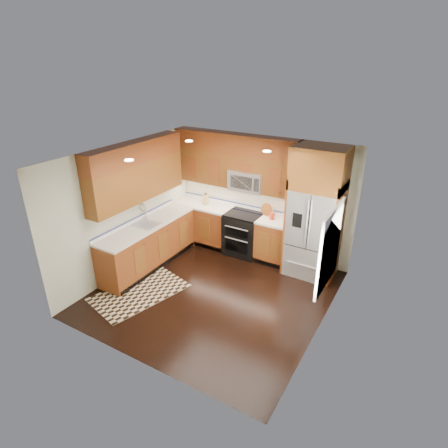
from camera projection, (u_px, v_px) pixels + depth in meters
The scene contains 16 objects.
ground at pixel (213, 293), 7.01m from camera, with size 4.00×4.00×0.00m, color black.
wall_back at pixel (262, 196), 8.04m from camera, with size 4.00×0.02×2.60m, color beige.
wall_left at pixel (127, 208), 7.39m from camera, with size 0.02×4.00×2.60m, color beige.
wall_right at pixel (327, 260), 5.55m from camera, with size 0.02×4.00×2.60m, color beige.
window at pixel (330, 248), 5.68m from camera, with size 0.04×1.10×1.30m.
base_cabinets at pixel (187, 238), 8.09m from camera, with size 2.85×3.00×0.90m.
countertop at pixel (194, 218), 7.92m from camera, with size 2.86×3.01×0.04m.
upper_cabinets at pixel (192, 166), 7.55m from camera, with size 2.85×3.00×1.15m.
range at pixel (243, 234), 8.24m from camera, with size 0.76×0.67×0.95m.
microwave at pixel (247, 180), 7.85m from camera, with size 0.76×0.40×0.42m.
refrigerator at pixel (315, 213), 7.15m from camera, with size 0.98×0.75×2.60m.
sink_faucet at pixel (146, 221), 7.57m from camera, with size 0.54×0.44×0.37m.
rug at pixel (140, 292), 7.02m from camera, with size 1.01×1.69×0.01m, color black.
knife_block at pixel (206, 199), 8.54m from camera, with size 0.12×0.15×0.27m.
utensil_crock at pixel (272, 215), 7.75m from camera, with size 0.14×0.14×0.29m.
cutting_board at pixel (266, 215), 7.98m from camera, with size 0.27×0.27×0.02m, color brown.
Camera 1 is at (3.12, -4.93, 4.09)m, focal length 30.00 mm.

